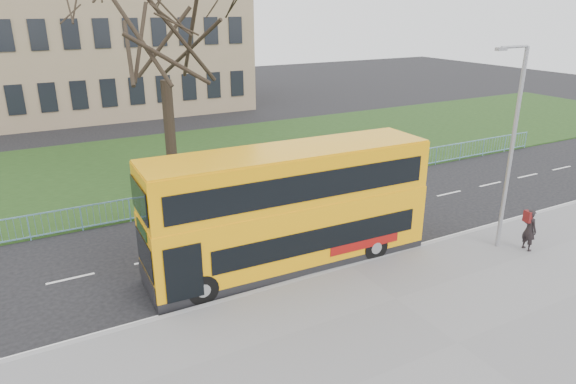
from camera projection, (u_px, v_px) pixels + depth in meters
name	position (u px, v px, depth m)	size (l,w,h in m)	color
ground	(326.00, 251.00, 19.90)	(120.00, 120.00, 0.00)	black
pavement	(457.00, 345.00, 14.32)	(80.00, 10.50, 0.12)	slate
kerb	(350.00, 266.00, 18.60)	(80.00, 0.20, 0.14)	gray
grass_verge	(201.00, 159.00, 31.68)	(80.00, 15.40, 0.08)	#1B3413
guard_railing	(254.00, 188.00, 25.16)	(40.00, 0.12, 1.10)	#6EA6C4
bare_tree	(164.00, 58.00, 24.53)	(9.16, 9.16, 13.08)	black
civic_building	(59.00, 30.00, 44.10)	(30.00, 15.00, 14.00)	#887556
yellow_bus	(290.00, 206.00, 18.13)	(10.37, 2.77, 4.31)	#F4A30A
pedestrian	(529.00, 230.00, 19.51)	(0.60, 0.40, 1.65)	black
street_lamp	(511.00, 143.00, 18.63)	(1.61, 0.18, 7.60)	gray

